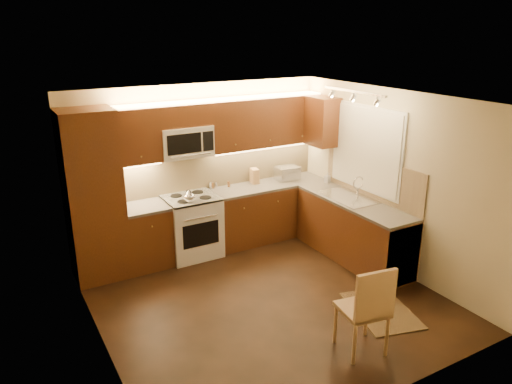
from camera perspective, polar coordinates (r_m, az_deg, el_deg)
floor at (r=6.29m, az=1.34°, el=-12.50°), size 4.00×4.00×0.01m
ceiling at (r=5.43m, az=1.54°, el=10.68°), size 4.00×4.00×0.01m
wall_back at (r=7.44m, az=-6.58°, el=2.92°), size 4.00×0.01×2.50m
wall_front at (r=4.31m, az=15.55°, el=-9.78°), size 4.00×0.01×2.50m
wall_left at (r=5.08m, az=-18.36°, el=-5.60°), size 0.01×4.00×2.50m
wall_right at (r=6.94m, az=15.70°, el=1.17°), size 0.01×4.00×2.50m
pantry at (r=6.74m, az=-18.47°, el=-0.53°), size 0.70×0.60×2.30m
base_cab_back_left at (r=7.13m, az=-12.69°, el=-5.14°), size 0.62×0.60×0.86m
counter_back_left at (r=6.97m, az=-12.96°, el=-1.75°), size 0.62×0.60×0.04m
base_cab_back_right at (r=7.90m, az=1.45°, el=-2.29°), size 1.92×0.60×0.86m
counter_back_right at (r=7.75m, az=1.48°, el=0.82°), size 1.92×0.60×0.04m
base_cab_right at (r=7.29m, az=11.26°, el=-4.49°), size 0.60×2.00×0.86m
counter_right at (r=7.13m, az=11.48°, el=-1.17°), size 0.60×2.00×0.04m
dishwasher at (r=6.83m, az=15.09°, el=-6.44°), size 0.58×0.60×0.84m
backsplash_back at (r=7.58m, az=-4.11°, el=2.91°), size 3.30×0.02×0.60m
backsplash_right at (r=7.22m, az=13.39°, el=1.62°), size 0.02×2.00×0.60m
upper_cab_back_left at (r=6.81m, az=-13.88°, el=6.45°), size 0.62×0.35×0.75m
upper_cab_back_right at (r=7.61m, az=1.05°, el=8.23°), size 1.92×0.35×0.75m
upper_cab_bridge at (r=6.99m, az=-8.54°, el=8.92°), size 0.76×0.35×0.31m
upper_cab_right_corner at (r=7.70m, az=7.77°, el=8.18°), size 0.35×0.50×0.75m
stove at (r=7.31m, az=-7.49°, el=-3.98°), size 0.76×0.65×0.92m
microwave at (r=7.04m, az=-8.35°, el=5.90°), size 0.76×0.38×0.44m
window_frame at (r=7.22m, az=12.79°, el=4.96°), size 0.03×1.44×1.24m
window_blinds at (r=7.21m, az=12.67°, el=4.94°), size 0.02×1.36×1.16m
sink at (r=7.21m, az=10.75°, el=-0.11°), size 0.52×0.86×0.15m
faucet at (r=7.30m, az=11.87°, el=0.68°), size 0.20×0.04×0.30m
track_light_bar at (r=6.67m, az=11.37°, el=11.48°), size 0.04×1.20×0.03m
kettle at (r=6.91m, az=-7.85°, el=-0.44°), size 0.19×0.19×0.19m
toaster_oven at (r=7.94m, az=3.67°, el=2.21°), size 0.38×0.29×0.22m
knife_block at (r=7.74m, az=-0.17°, el=1.90°), size 0.13×0.19×0.24m
spice_jar_a at (r=7.56m, az=-4.72°, el=0.83°), size 0.05×0.05×0.09m
spice_jar_b at (r=7.59m, az=-3.21°, el=0.93°), size 0.05×0.05×0.09m
spice_jar_c at (r=7.53m, az=-5.34°, el=0.78°), size 0.05×0.05×0.10m
spice_jar_d at (r=7.54m, az=-5.13°, el=0.75°), size 0.05×0.05×0.09m
soap_bottle at (r=7.87m, az=8.35°, el=1.68°), size 0.09×0.09×0.16m
rug at (r=6.26m, az=14.43°, el=-13.24°), size 0.88×1.12×0.01m
dining_chair at (r=5.30m, az=12.35°, el=-13.02°), size 0.52×0.52×1.02m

